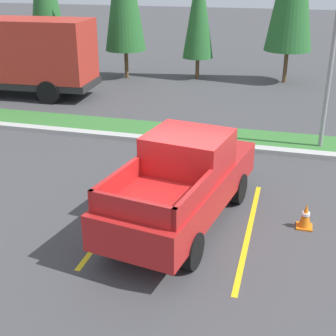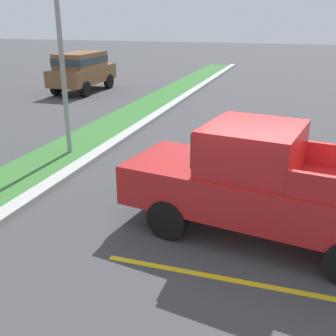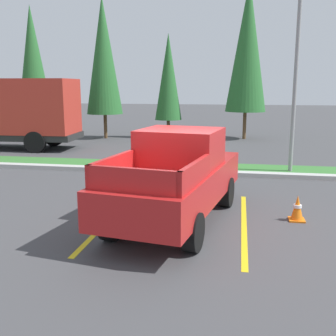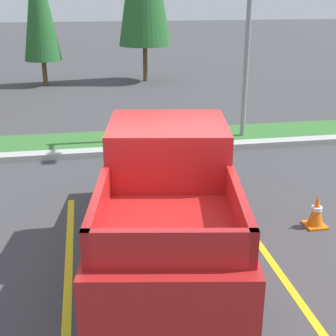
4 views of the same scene
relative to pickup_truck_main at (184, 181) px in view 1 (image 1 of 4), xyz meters
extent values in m
plane|color=#424244|center=(0.02, 0.04, -1.04)|extent=(120.00, 120.00, 0.00)
cube|color=yellow|center=(-1.56, -0.05, -1.04)|extent=(0.12, 4.80, 0.01)
cube|color=yellow|center=(1.54, -0.05, -1.04)|extent=(0.12, 4.80, 0.01)
cube|color=#B2B2AD|center=(0.02, 5.04, -0.97)|extent=(56.00, 0.40, 0.15)
cube|color=#387533|center=(0.02, 6.14, -1.01)|extent=(56.00, 1.80, 0.06)
cylinder|color=black|center=(-0.59, 1.62, -0.66)|extent=(0.40, 0.80, 0.76)
cylinder|color=black|center=(1.09, 1.34, -0.66)|extent=(0.40, 0.80, 0.76)
cylinder|color=black|center=(-1.10, -1.44, -0.66)|extent=(0.40, 0.80, 0.76)
cylinder|color=black|center=(0.57, -1.72, -0.66)|extent=(0.40, 0.80, 0.76)
cube|color=red|center=(-0.01, -0.05, -0.16)|extent=(2.74, 5.44, 0.76)
cube|color=red|center=(0.04, 0.25, 0.64)|extent=(2.00, 1.87, 0.84)
cube|color=#2D3842|center=(0.18, 1.05, 0.69)|extent=(1.61, 0.33, 0.63)
cube|color=red|center=(-1.09, -1.34, 0.44)|extent=(0.41, 1.89, 0.44)
cube|color=red|center=(0.59, -1.62, 0.44)|extent=(0.41, 1.89, 0.44)
cube|color=red|center=(-0.40, -2.37, 0.44)|extent=(1.79, 0.40, 0.44)
cube|color=silver|center=(0.41, 2.46, -0.40)|extent=(1.81, 0.46, 0.28)
cylinder|color=black|center=(-7.99, 8.45, -0.54)|extent=(1.01, 0.35, 1.00)
cylinder|color=black|center=(-8.11, 10.65, -0.54)|extent=(1.01, 0.35, 1.00)
cube|color=#262626|center=(-9.84, 9.45, -0.39)|extent=(6.91, 2.66, 0.30)
cube|color=#B22D23|center=(-9.04, 9.49, 1.06)|extent=(5.12, 2.67, 2.60)
cylinder|color=gray|center=(3.20, 5.94, 2.10)|extent=(0.14, 0.14, 6.29)
cylinder|color=brown|center=(-11.12, 14.61, -0.34)|extent=(0.20, 0.20, 1.40)
cylinder|color=brown|center=(-6.50, 14.17, -0.31)|extent=(0.20, 0.20, 1.45)
cylinder|color=brown|center=(-2.85, 15.00, -0.50)|extent=(0.20, 0.20, 1.09)
cone|color=#28662D|center=(-2.85, 15.00, 2.53)|extent=(1.57, 1.57, 4.96)
cylinder|color=brown|center=(1.63, 15.29, -0.24)|extent=(0.20, 0.20, 1.60)
cube|color=orange|center=(2.75, 0.47, -1.02)|extent=(0.36, 0.36, 0.04)
cone|color=orange|center=(2.75, 0.47, -0.72)|extent=(0.28, 0.28, 0.56)
cylinder|color=white|center=(2.75, 0.47, -0.69)|extent=(0.19, 0.19, 0.07)
camera|label=1|loc=(2.21, -9.47, 4.50)|focal=50.69mm
camera|label=2|loc=(-6.93, -0.42, 2.82)|focal=43.33mm
camera|label=3|loc=(1.38, -8.90, 2.03)|focal=43.40mm
camera|label=4|loc=(-1.14, -6.52, 2.91)|focal=50.71mm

